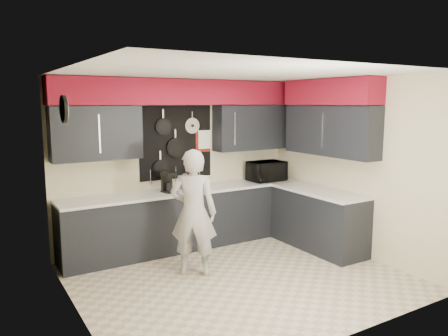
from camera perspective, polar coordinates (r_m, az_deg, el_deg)
ground at (r=5.84m, az=1.90°, el=-14.10°), size 4.00×4.00×0.00m
back_wall_assembly at (r=6.79m, az=-5.40°, el=6.53°), size 4.00×0.36×2.60m
right_wall_assembly at (r=6.77m, az=14.04°, el=5.74°), size 0.36×3.50×2.60m
left_wall_assembly at (r=4.71m, az=-18.93°, el=-3.12°), size 0.05×3.50×2.60m
base_cabinets at (r=6.84m, az=0.17°, el=-6.59°), size 3.95×2.20×0.92m
microwave at (r=7.46m, az=5.57°, el=-0.42°), size 0.60×0.41×0.33m
knife_block at (r=6.77m, az=-5.16°, el=-1.93°), size 0.09×0.09×0.20m
utensil_crock at (r=6.75m, az=-4.18°, el=-2.03°), size 0.14×0.14×0.18m
coffee_maker at (r=6.55m, az=-7.33°, el=-1.77°), size 0.20×0.24×0.31m
person at (r=5.70m, az=-4.01°, el=-5.84°), size 0.73×0.68×1.67m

